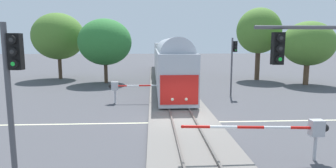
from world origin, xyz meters
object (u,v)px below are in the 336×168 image
at_px(pine_left_background, 58,36).
at_px(traffic_signal_near_left, 13,90).
at_px(oak_behind_train, 105,42).
at_px(crossing_gate_far, 122,87).
at_px(crossing_gate_near, 299,129).
at_px(oak_far_right, 259,31).
at_px(commuter_train, 167,59).
at_px(traffic_signal_far_side, 233,57).
at_px(maple_right_background, 308,44).

bearing_deg(pine_left_background, traffic_signal_near_left, -74.55).
bearing_deg(oak_behind_train, crossing_gate_far, -75.05).
relative_size(crossing_gate_near, oak_far_right, 0.66).
bearing_deg(commuter_train, oak_behind_train, -162.10).
height_order(crossing_gate_near, traffic_signal_far_side, traffic_signal_far_side).
bearing_deg(pine_left_background, traffic_signal_far_side, -35.01).
bearing_deg(oak_far_right, oak_behind_train, -174.50).
height_order(crossing_gate_far, pine_left_background, pine_left_background).
xyz_separation_m(crossing_gate_near, traffic_signal_far_side, (1.30, 14.82, 2.26)).
bearing_deg(commuter_train, traffic_signal_near_left, -100.78).
distance_m(traffic_signal_near_left, maple_right_background, 33.76).
bearing_deg(traffic_signal_far_side, commuter_train, 114.36).
relative_size(commuter_train, pine_left_background, 4.44).
height_order(crossing_gate_far, oak_behind_train, oak_behind_train).
relative_size(traffic_signal_near_left, oak_behind_train, 0.71).
xyz_separation_m(crossing_gate_near, traffic_signal_near_left, (-10.12, -3.37, 2.36)).
relative_size(crossing_gate_near, traffic_signal_near_left, 1.13).
xyz_separation_m(oak_behind_train, pine_left_background, (-7.02, 4.42, 0.77)).
distance_m(traffic_signal_far_side, maple_right_background, 13.10).
bearing_deg(commuter_train, crossing_gate_near, -81.00).
distance_m(crossing_gate_near, oak_far_right, 28.27).
relative_size(traffic_signal_far_side, maple_right_background, 0.73).
height_order(crossing_gate_near, traffic_signal_near_left, traffic_signal_near_left).
bearing_deg(crossing_gate_near, pine_left_background, 123.27).
bearing_deg(crossing_gate_near, traffic_signal_near_left, -161.58).
bearing_deg(commuter_train, crossing_gate_far, -106.85).
bearing_deg(crossing_gate_near, maple_right_background, 60.69).
height_order(crossing_gate_near, maple_right_background, maple_right_background).
height_order(traffic_signal_far_side, pine_left_background, pine_left_background).
distance_m(traffic_signal_far_side, pine_left_background, 25.00).
relative_size(crossing_gate_far, pine_left_background, 0.62).
bearing_deg(traffic_signal_near_left, oak_far_right, 58.85).
height_order(commuter_train, traffic_signal_near_left, traffic_signal_near_left).
bearing_deg(maple_right_background, crossing_gate_far, -155.77).
relative_size(traffic_signal_near_left, pine_left_background, 0.62).
xyz_separation_m(traffic_signal_near_left, oak_far_right, (18.13, 29.99, 2.79)).
bearing_deg(commuter_train, oak_far_right, -2.68).
bearing_deg(oak_behind_train, oak_far_right, 5.50).
relative_size(commuter_train, oak_behind_train, 5.04).
bearing_deg(crossing_gate_far, oak_far_right, 40.28).
xyz_separation_m(crossing_gate_far, oak_far_right, (16.80, 14.23, 5.16)).
relative_size(crossing_gate_near, crossing_gate_far, 1.13).
xyz_separation_m(commuter_train, oak_behind_train, (-7.77, -2.51, 2.29)).
relative_size(crossing_gate_far, oak_far_right, 0.58).
distance_m(maple_right_background, oak_far_right, 6.60).
relative_size(traffic_signal_near_left, traffic_signal_far_side, 1.03).
height_order(traffic_signal_near_left, pine_left_background, pine_left_background).
distance_m(crossing_gate_far, oak_far_right, 22.61).
bearing_deg(oak_behind_train, commuter_train, 17.90).
xyz_separation_m(crossing_gate_far, oak_behind_train, (-3.28, 12.30, 3.70)).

